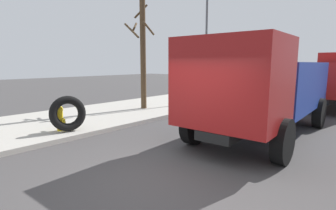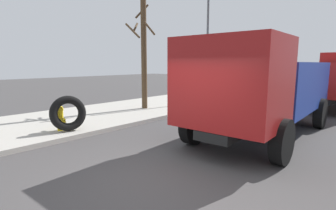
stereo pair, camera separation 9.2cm
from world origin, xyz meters
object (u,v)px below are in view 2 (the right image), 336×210
(fire_hydrant, at_px, (60,117))
(dump_truck_blue, at_px, (264,87))
(loose_tire, at_px, (68,113))
(bare_tree, at_px, (144,45))
(street_light_pole, at_px, (207,49))

(fire_hydrant, distance_m, dump_truck_blue, 6.72)
(fire_hydrant, distance_m, loose_tire, 0.34)
(bare_tree, distance_m, street_light_pole, 3.97)
(fire_hydrant, xyz_separation_m, street_light_pole, (8.67, 0.00, 2.56))
(dump_truck_blue, xyz_separation_m, bare_tree, (0.57, 6.20, 1.61))
(loose_tire, bearing_deg, street_light_pole, 1.87)
(dump_truck_blue, distance_m, street_light_pole, 6.87)
(fire_hydrant, bearing_deg, loose_tire, -62.89)
(dump_truck_blue, bearing_deg, bare_tree, 84.72)
(loose_tire, distance_m, street_light_pole, 8.87)
(street_light_pole, bearing_deg, bare_tree, 163.35)
(dump_truck_blue, relative_size, bare_tree, 1.18)
(loose_tire, height_order, dump_truck_blue, dump_truck_blue)
(street_light_pole, bearing_deg, dump_truck_blue, -130.82)
(fire_hydrant, bearing_deg, street_light_pole, 0.02)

